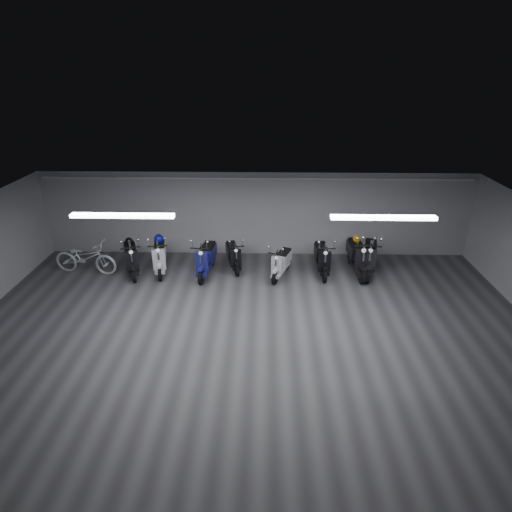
{
  "coord_description": "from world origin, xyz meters",
  "views": [
    {
      "loc": [
        0.3,
        -8.2,
        5.99
      ],
      "look_at": [
        0.06,
        2.5,
        1.05
      ],
      "focal_mm": 29.75,
      "sensor_mm": 36.0,
      "label": 1
    }
  ],
  "objects_px": {
    "bicycle": "(85,254)",
    "scooter_4": "(206,254)",
    "scooter_8": "(358,251)",
    "helmet_1": "(159,239)",
    "scooter_5": "(233,251)",
    "helmet_0": "(357,239)",
    "scooter_6": "(281,258)",
    "scooter_9": "(370,251)",
    "scooter_0": "(131,253)",
    "helmet_2": "(129,241)",
    "scooter_7": "(322,253)",
    "scooter_2": "(159,251)"
  },
  "relations": [
    {
      "from": "helmet_2",
      "to": "scooter_2",
      "type": "bearing_deg",
      "value": -5.67
    },
    {
      "from": "scooter_6",
      "to": "scooter_2",
      "type": "bearing_deg",
      "value": -162.8
    },
    {
      "from": "scooter_2",
      "to": "scooter_6",
      "type": "height_order",
      "value": "scooter_2"
    },
    {
      "from": "scooter_2",
      "to": "scooter_8",
      "type": "relative_size",
      "value": 0.93
    },
    {
      "from": "scooter_5",
      "to": "helmet_2",
      "type": "height_order",
      "value": "scooter_5"
    },
    {
      "from": "bicycle",
      "to": "helmet_2",
      "type": "distance_m",
      "value": 1.39
    },
    {
      "from": "scooter_4",
      "to": "scooter_9",
      "type": "height_order",
      "value": "scooter_9"
    },
    {
      "from": "scooter_6",
      "to": "bicycle",
      "type": "relative_size",
      "value": 0.82
    },
    {
      "from": "scooter_8",
      "to": "scooter_2",
      "type": "bearing_deg",
      "value": 177.4
    },
    {
      "from": "scooter_8",
      "to": "helmet_1",
      "type": "distance_m",
      "value": 6.11
    },
    {
      "from": "scooter_2",
      "to": "scooter_5",
      "type": "height_order",
      "value": "scooter_2"
    },
    {
      "from": "scooter_6",
      "to": "helmet_2",
      "type": "xyz_separation_m",
      "value": [
        -4.66,
        0.34,
        0.37
      ]
    },
    {
      "from": "scooter_4",
      "to": "helmet_0",
      "type": "xyz_separation_m",
      "value": [
        4.59,
        0.46,
        0.34
      ]
    },
    {
      "from": "scooter_5",
      "to": "bicycle",
      "type": "relative_size",
      "value": 0.82
    },
    {
      "from": "scooter_9",
      "to": "helmet_1",
      "type": "distance_m",
      "value": 6.49
    },
    {
      "from": "scooter_2",
      "to": "helmet_0",
      "type": "xyz_separation_m",
      "value": [
        6.04,
        0.29,
        0.35
      ]
    },
    {
      "from": "scooter_0",
      "to": "scooter_8",
      "type": "distance_m",
      "value": 6.9
    },
    {
      "from": "scooter_8",
      "to": "scooter_0",
      "type": "bearing_deg",
      "value": 178.61
    },
    {
      "from": "bicycle",
      "to": "scooter_4",
      "type": "bearing_deg",
      "value": -82.38
    },
    {
      "from": "scooter_4",
      "to": "scooter_8",
      "type": "relative_size",
      "value": 0.94
    },
    {
      "from": "scooter_6",
      "to": "scooter_8",
      "type": "height_order",
      "value": "scooter_8"
    },
    {
      "from": "scooter_6",
      "to": "scooter_9",
      "type": "xyz_separation_m",
      "value": [
        2.7,
        0.29,
        0.13
      ]
    },
    {
      "from": "bicycle",
      "to": "scooter_9",
      "type": "bearing_deg",
      "value": -80.88
    },
    {
      "from": "scooter_0",
      "to": "bicycle",
      "type": "xyz_separation_m",
      "value": [
        -1.42,
        -0.01,
        -0.05
      ]
    },
    {
      "from": "scooter_8",
      "to": "scooter_9",
      "type": "xyz_separation_m",
      "value": [
        0.38,
        0.03,
        -0.02
      ]
    },
    {
      "from": "scooter_4",
      "to": "helmet_0",
      "type": "distance_m",
      "value": 4.63
    },
    {
      "from": "scooter_5",
      "to": "helmet_0",
      "type": "relative_size",
      "value": 6.79
    },
    {
      "from": "helmet_0",
      "to": "helmet_2",
      "type": "relative_size",
      "value": 0.97
    },
    {
      "from": "scooter_0",
      "to": "scooter_4",
      "type": "distance_m",
      "value": 2.29
    },
    {
      "from": "scooter_4",
      "to": "helmet_0",
      "type": "height_order",
      "value": "scooter_4"
    },
    {
      "from": "scooter_8",
      "to": "scooter_6",
      "type": "bearing_deg",
      "value": -176.44
    },
    {
      "from": "bicycle",
      "to": "helmet_1",
      "type": "height_order",
      "value": "bicycle"
    },
    {
      "from": "scooter_4",
      "to": "helmet_0",
      "type": "relative_size",
      "value": 7.96
    },
    {
      "from": "scooter_8",
      "to": "bicycle",
      "type": "distance_m",
      "value": 8.32
    },
    {
      "from": "scooter_2",
      "to": "scooter_7",
      "type": "distance_m",
      "value": 4.99
    },
    {
      "from": "scooter_2",
      "to": "helmet_2",
      "type": "distance_m",
      "value": 0.97
    },
    {
      "from": "scooter_2",
      "to": "helmet_1",
      "type": "bearing_deg",
      "value": 90.0
    },
    {
      "from": "scooter_6",
      "to": "scooter_8",
      "type": "bearing_deg",
      "value": 27.2
    },
    {
      "from": "scooter_2",
      "to": "scooter_9",
      "type": "distance_m",
      "value": 6.43
    },
    {
      "from": "scooter_7",
      "to": "helmet_1",
      "type": "height_order",
      "value": "scooter_7"
    },
    {
      "from": "scooter_4",
      "to": "bicycle",
      "type": "height_order",
      "value": "scooter_4"
    },
    {
      "from": "scooter_9",
      "to": "scooter_5",
      "type": "bearing_deg",
      "value": -168.99
    },
    {
      "from": "scooter_9",
      "to": "scooter_8",
      "type": "bearing_deg",
      "value": -161.23
    },
    {
      "from": "helmet_0",
      "to": "scooter_9",
      "type": "bearing_deg",
      "value": -32.46
    },
    {
      "from": "scooter_5",
      "to": "scooter_7",
      "type": "bearing_deg",
      "value": -19.86
    },
    {
      "from": "helmet_2",
      "to": "scooter_9",
      "type": "bearing_deg",
      "value": -0.39
    },
    {
      "from": "scooter_5",
      "to": "scooter_6",
      "type": "xyz_separation_m",
      "value": [
        1.48,
        -0.5,
        0.0
      ]
    },
    {
      "from": "scooter_0",
      "to": "scooter_4",
      "type": "bearing_deg",
      "value": -20.67
    },
    {
      "from": "scooter_0",
      "to": "scooter_6",
      "type": "height_order",
      "value": "scooter_0"
    },
    {
      "from": "scooter_9",
      "to": "helmet_0",
      "type": "height_order",
      "value": "scooter_9"
    }
  ]
}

